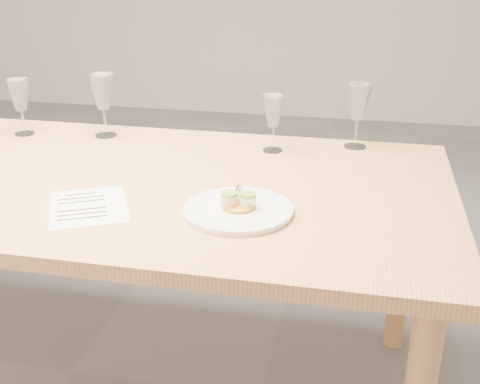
% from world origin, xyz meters
% --- Properties ---
extents(ground, '(7.00, 7.00, 0.00)m').
position_xyz_m(ground, '(0.00, 0.00, 0.00)').
color(ground, slate).
rests_on(ground, ground).
extents(dining_table, '(2.40, 1.00, 0.75)m').
position_xyz_m(dining_table, '(0.00, 0.00, 0.68)').
color(dining_table, tan).
rests_on(dining_table, ground).
extents(dinner_plate, '(0.28, 0.28, 0.07)m').
position_xyz_m(dinner_plate, '(0.63, -0.18, 0.76)').
color(dinner_plate, white).
rests_on(dinner_plate, dining_table).
extents(recipe_sheet, '(0.29, 0.31, 0.00)m').
position_xyz_m(recipe_sheet, '(0.24, -0.22, 0.75)').
color(recipe_sheet, white).
rests_on(recipe_sheet, dining_table).
extents(wine_glass_1, '(0.08, 0.08, 0.20)m').
position_xyz_m(wine_glass_1, '(-0.26, 0.33, 0.89)').
color(wine_glass_1, white).
rests_on(wine_glass_1, dining_table).
extents(wine_glass_2, '(0.09, 0.09, 0.22)m').
position_xyz_m(wine_glass_2, '(0.03, 0.37, 0.90)').
color(wine_glass_2, white).
rests_on(wine_glass_2, dining_table).
extents(wine_glass_3, '(0.07, 0.07, 0.19)m').
position_xyz_m(wine_glass_3, '(0.64, 0.33, 0.88)').
color(wine_glass_3, white).
rests_on(wine_glass_3, dining_table).
extents(wine_glass_4, '(0.09, 0.09, 0.21)m').
position_xyz_m(wine_glass_4, '(0.91, 0.43, 0.90)').
color(wine_glass_4, white).
rests_on(wine_glass_4, dining_table).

